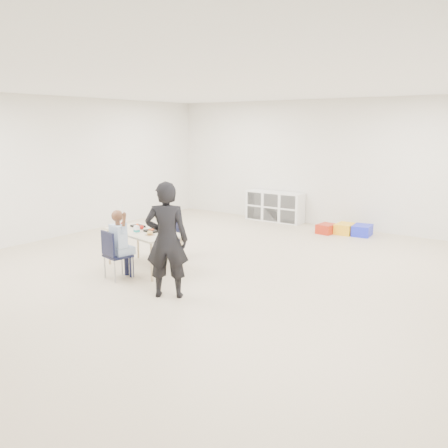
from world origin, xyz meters
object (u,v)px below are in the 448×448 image
Objects in this scene: chair_near at (118,255)px; cubby_shelf at (275,206)px; table at (144,250)px; adult at (167,240)px; child at (117,241)px.

chair_near is 5.15m from cubby_shelf.
adult is (1.14, -0.71, 0.46)m from table.
chair_near is 1.18m from adult.
cubby_shelf is (-0.28, 5.14, -0.23)m from child.
child is 0.82× the size of cubby_shelf.
table is 1.25× the size of child.
chair_near is at bearing -74.83° from table.
adult reaches higher than table.
child is 1.13m from adult.
adult is (1.10, -0.14, 0.40)m from chair_near.
child is at bearing 0.00° from chair_near.
cubby_shelf reaches higher than table.
child is (0.00, 0.00, 0.21)m from chair_near.
table is 1.42m from adult.
cubby_shelf is at bearing 104.78° from chair_near.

